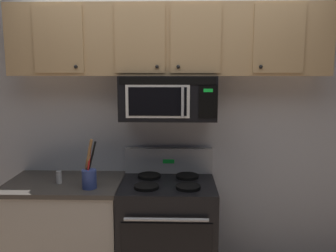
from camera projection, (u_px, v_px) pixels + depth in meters
The scene contains 7 objects.
back_wall at pixel (169, 121), 3.21m from camera, with size 5.20×0.10×2.70m, color silver.
stove_range at pixel (168, 233), 2.99m from camera, with size 0.76×0.69×1.12m.
over_range_microwave at pixel (168, 97), 2.93m from camera, with size 0.76×0.43×0.35m.
upper_cabinets at pixel (168, 41), 2.89m from camera, with size 2.50×0.36×0.55m.
counter_segment at pixel (67, 233), 3.02m from camera, with size 0.93×0.65×0.90m.
utensil_crock_blue at pixel (89, 176), 2.77m from camera, with size 0.11×0.11×0.39m.
salt_shaker at pixel (59, 177), 2.89m from camera, with size 0.04×0.04×0.10m.
Camera 1 is at (0.08, -2.39, 1.81)m, focal length 38.84 mm.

